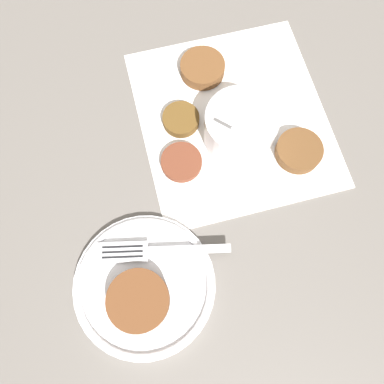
% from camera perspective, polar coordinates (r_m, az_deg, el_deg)
% --- Properties ---
extents(ground_plane, '(4.00, 4.00, 0.00)m').
position_cam_1_polar(ground_plane, '(0.63, 4.51, 12.14)').
color(ground_plane, '#605B56').
extents(napkin, '(0.34, 0.32, 0.00)m').
position_cam_1_polar(napkin, '(0.62, 6.24, 11.21)').
color(napkin, white).
rests_on(napkin, ground_plane).
extents(sauce_bowl, '(0.12, 0.11, 0.12)m').
position_cam_1_polar(sauce_bowl, '(0.58, 7.29, 9.52)').
color(sauce_bowl, silver).
rests_on(sauce_bowl, napkin).
extents(fritter_0, '(0.06, 0.06, 0.01)m').
position_cam_1_polar(fritter_0, '(0.58, -1.62, 4.57)').
color(fritter_0, brown).
rests_on(fritter_0, napkin).
extents(fritter_1, '(0.07, 0.07, 0.02)m').
position_cam_1_polar(fritter_1, '(0.66, 1.61, 18.35)').
color(fritter_1, brown).
rests_on(fritter_1, napkin).
extents(fritter_2, '(0.06, 0.06, 0.02)m').
position_cam_1_polar(fritter_2, '(0.61, -1.66, 10.89)').
color(fritter_2, brown).
rests_on(fritter_2, napkin).
extents(fritter_3, '(0.07, 0.07, 0.02)m').
position_cam_1_polar(fritter_3, '(0.61, 15.96, 6.04)').
color(fritter_3, brown).
rests_on(fritter_3, napkin).
extents(serving_plate, '(0.20, 0.20, 0.02)m').
position_cam_1_polar(serving_plate, '(0.54, -7.27, -13.87)').
color(serving_plate, silver).
rests_on(serving_plate, ground_plane).
extents(fritter_on_plate, '(0.08, 0.08, 0.02)m').
position_cam_1_polar(fritter_on_plate, '(0.52, -8.20, -16.05)').
color(fritter_on_plate, brown).
rests_on(fritter_on_plate, serving_plate).
extents(fork, '(0.07, 0.19, 0.00)m').
position_cam_1_polar(fork, '(0.54, -6.56, -8.94)').
color(fork, silver).
rests_on(fork, serving_plate).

